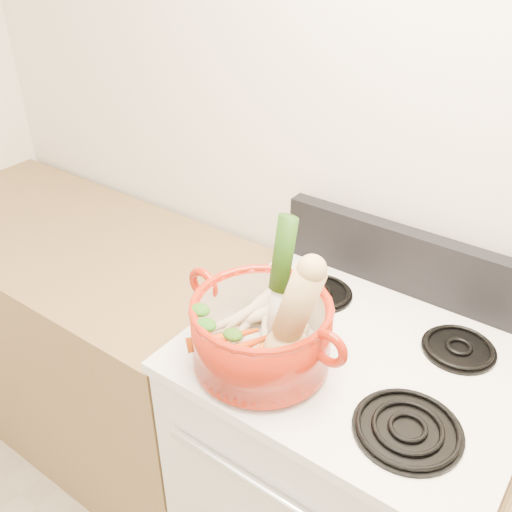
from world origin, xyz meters
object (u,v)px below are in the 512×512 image
Objects in this scene: dutch_oven at (261,332)px; leek at (279,280)px; squash at (290,318)px; stove_body at (343,481)px.

leek is at bearing 87.91° from dutch_oven.
dutch_oven is at bearing 172.50° from squash.
stove_body is at bearing 42.58° from leek.
squash is (0.09, -0.02, 0.09)m from dutch_oven.
stove_body is at bearing 72.60° from squash.
squash is at bearing -37.66° from leek.
leek is (0.01, 0.06, 0.11)m from dutch_oven.
squash is (-0.08, -0.19, 0.68)m from stove_body.
dutch_oven is 0.13m from leek.
dutch_oven is 0.98× the size of leek.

